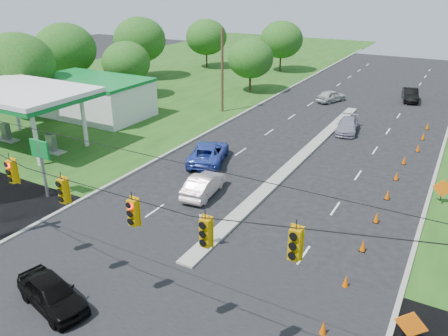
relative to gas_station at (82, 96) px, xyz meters
The scene contains 35 objects.
ground 31.23m from the gas_station, 40.57° to the right, with size 160.00×160.00×0.00m, color black.
grass_left 6.87m from the gas_station, behind, with size 40.00×160.00×0.06m, color #1E4714.
cross_street 31.23m from the gas_station, 40.57° to the right, with size 160.00×14.00×0.02m, color black.
curb_left 16.89m from the gas_station, 35.78° to the left, with size 0.25×110.00×0.16m, color gray.
curb_right 35.22m from the gas_station, 16.13° to the left, with size 0.25×110.00×0.16m, color gray.
median 23.79m from the gas_station, ahead, with size 1.00×34.00×0.18m, color gray.
median_sign 27.62m from the gas_station, 31.07° to the right, with size 0.55×0.06×2.05m.
signal_span 31.83m from the gas_station, 42.00° to the right, with size 25.60×0.32×9.00m.
utility_pole_far_left 14.93m from the gas_station, 41.21° to the left, with size 0.28×0.28×9.00m, color #422D1C.
gas_station is the anchor object (origin of this frame).
cone_0 35.80m from the gas_station, 28.86° to the right, with size 0.32×0.32×0.70m, color #D95100.
cone_1 34.25m from the gas_station, 23.71° to the right, with size 0.32×0.32×0.70m, color #D95100.
cone_2 33.00m from the gas_station, 18.13° to the right, with size 0.32×0.32×0.70m, color #D95100.
cone_3 32.09m from the gas_station, 12.16° to the right, with size 0.32×0.32×0.70m, color #D95100.
cone_4 31.54m from the gas_station, ahead, with size 0.32×0.32×0.70m, color #D95100.
cone_5 31.37m from the gas_station, ahead, with size 0.32×0.32×0.70m, color #D95100.
cone_6 31.59m from the gas_station, ahead, with size 0.32×0.32×0.70m, color #D95100.
cone_7 32.78m from the gas_station, 12.82° to the left, with size 0.32×0.32×0.70m, color #D95100.
cone_8 33.73m from the gas_station, 18.64° to the left, with size 0.32×0.32×0.70m, color #D95100.
cone_9 35.00m from the gas_station, 24.09° to the left, with size 0.32×0.32×0.70m, color #D95100.
work_sign_0 38.11m from the gas_station, 25.25° to the right, with size 1.27×0.58×1.37m.
work_sign_1 34.54m from the gas_station, ahead, with size 1.27×0.58×1.37m.
tree_1 7.38m from the gas_station, 160.57° to the right, with size 7.56×7.56×8.82m.
tree_2 10.19m from the gas_station, 103.60° to the left, with size 5.88×5.88×6.86m.
tree_3 21.66m from the gas_station, 112.93° to the left, with size 7.56×7.56×8.82m.
tree_4 32.14m from the gas_station, 97.82° to the left, with size 6.72×6.72×7.84m.
tree_5 22.05m from the gas_station, 63.99° to the left, with size 5.88×5.88×6.86m.
tree_6 35.67m from the gas_station, 77.60° to the left, with size 6.72×6.72×7.84m.
tree_14 13.29m from the gas_station, 143.18° to the left, with size 7.56×7.56×8.82m.
black_sedan 29.54m from the gas_station, 46.91° to the right, with size 1.69×4.19×1.43m, color black.
white_sedan 22.01m from the gas_station, 23.25° to the right, with size 1.55×4.43×1.46m, color silver.
blue_pickup 17.82m from the gas_station, 11.37° to the right, with size 2.64×5.73×1.59m, color #2B41AA.
silver_car_far 26.98m from the gas_station, 20.69° to the left, with size 1.87×4.59×1.33m, color gray.
silver_car_oncoming 28.67m from the gas_station, 44.46° to the left, with size 1.67×4.15×1.41m, color #B7B7B7.
dark_car_receding 38.17m from the gas_station, 41.21° to the left, with size 1.65×4.75×1.56m, color black.
Camera 1 is at (10.91, -11.17, 13.59)m, focal length 35.00 mm.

